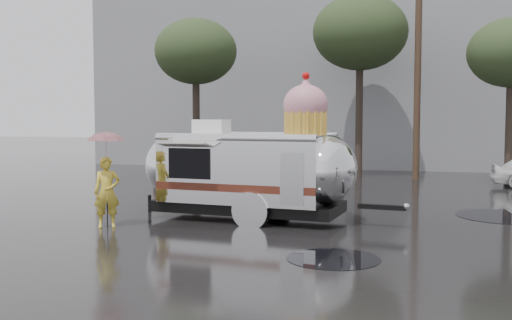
% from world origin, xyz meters
% --- Properties ---
extents(ground, '(120.00, 120.00, 0.00)m').
position_xyz_m(ground, '(0.00, 0.00, 0.00)').
color(ground, black).
rests_on(ground, ground).
extents(puddles, '(11.18, 9.18, 0.01)m').
position_xyz_m(puddles, '(0.18, 4.10, 0.01)').
color(puddles, black).
rests_on(puddles, ground).
extents(grey_building, '(22.00, 12.00, 13.00)m').
position_xyz_m(grey_building, '(-4.00, 24.00, 6.50)').
color(grey_building, slate).
rests_on(grey_building, ground).
extents(utility_pole, '(1.60, 0.28, 9.00)m').
position_xyz_m(utility_pole, '(2.50, 14.00, 4.62)').
color(utility_pole, '#473323').
rests_on(utility_pole, ground).
extents(tree_left, '(3.64, 3.64, 6.95)m').
position_xyz_m(tree_left, '(-7.00, 13.00, 5.48)').
color(tree_left, '#382D26').
rests_on(tree_left, ground).
extents(tree_mid, '(4.20, 4.20, 8.03)m').
position_xyz_m(tree_mid, '(0.00, 15.00, 6.34)').
color(tree_mid, '#382D26').
rests_on(tree_mid, ground).
extents(tree_right, '(3.36, 3.36, 6.42)m').
position_xyz_m(tree_right, '(6.00, 13.00, 5.06)').
color(tree_right, '#382D26').
rests_on(tree_right, ground).
extents(barricade_row, '(4.30, 0.80, 1.00)m').
position_xyz_m(barricade_row, '(-5.55, 9.96, 0.52)').
color(barricade_row, '#473323').
rests_on(barricade_row, ground).
extents(airstream_trailer, '(6.99, 2.86, 3.78)m').
position_xyz_m(airstream_trailer, '(-1.51, 2.58, 1.32)').
color(airstream_trailer, silver).
rests_on(airstream_trailer, ground).
extents(person_left, '(0.72, 0.64, 1.67)m').
position_xyz_m(person_left, '(-4.47, 0.50, 0.84)').
color(person_left, gold).
rests_on(person_left, ground).
extents(umbrella_pink, '(1.09, 1.09, 2.29)m').
position_xyz_m(umbrella_pink, '(-4.47, 0.50, 1.92)').
color(umbrella_pink, '#CD858C').
rests_on(umbrella_pink, ground).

